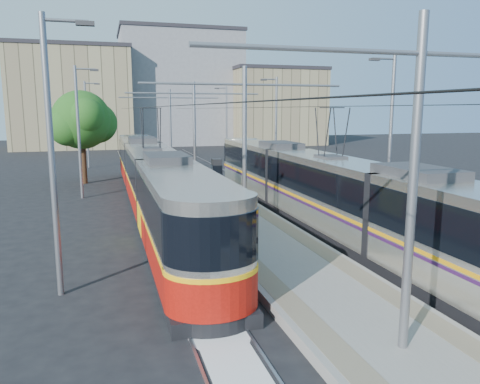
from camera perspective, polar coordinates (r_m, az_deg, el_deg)
name	(u,v)px	position (r m, az deg, el deg)	size (l,w,h in m)	color
ground	(321,292)	(14.59, 9.85, -11.93)	(160.00, 160.00, 0.00)	black
platform	(204,192)	(30.20, -4.39, -0.06)	(4.00, 50.00, 0.30)	gray
tactile_strip_left	(182,191)	(29.91, -7.11, 0.10)	(0.70, 50.00, 0.01)	gray
tactile_strip_right	(226,189)	(30.50, -1.73, 0.36)	(0.70, 50.00, 0.01)	gray
rails	(204,195)	(30.22, -4.38, -0.31)	(8.71, 70.00, 0.03)	gray
track_arrow	(232,360)	(10.88, -0.99, -19.81)	(1.20, 5.00, 0.01)	silver
tram_left	(153,179)	(25.96, -10.61, 1.63)	(2.43, 30.90, 5.50)	black
tram_right	(329,190)	(21.42, 10.85, 0.27)	(2.43, 30.46, 5.50)	black
catenary	(213,125)	(26.97, -3.25, 8.10)	(9.20, 70.00, 7.00)	gray
street_lamps	(192,127)	(33.68, -5.90, 7.86)	(15.18, 38.22, 8.00)	gray
shelter	(217,175)	(29.04, -2.87, 2.08)	(0.68, 1.01, 2.13)	black
tree	(85,121)	(36.42, -18.32, 8.23)	(4.68, 4.33, 6.80)	#382314
building_left	(73,98)	(72.24, -19.71, 10.77)	(16.32, 12.24, 14.17)	gray
building_centre	(179,88)	(77.13, -7.39, 12.41)	(18.36, 14.28, 17.48)	gray
building_right	(275,107)	(74.80, 4.23, 10.35)	(14.28, 10.20, 11.77)	gray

